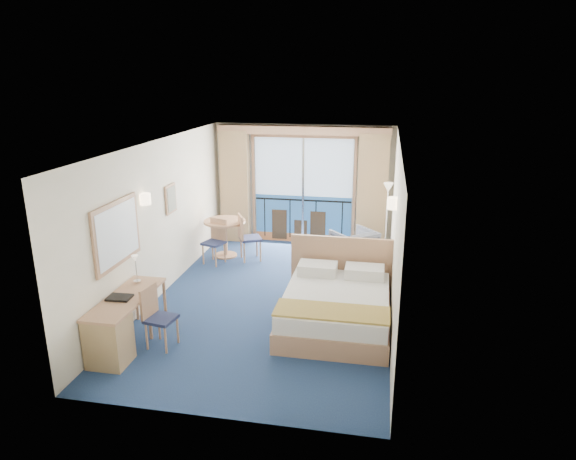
% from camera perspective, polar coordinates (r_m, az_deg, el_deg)
% --- Properties ---
extents(floor, '(6.50, 6.50, 0.00)m').
position_cam_1_polar(floor, '(9.01, -1.66, -7.70)').
color(floor, navy).
rests_on(floor, ground).
extents(room_walls, '(4.04, 6.54, 2.72)m').
position_cam_1_polar(room_walls, '(8.42, -1.76, 3.36)').
color(room_walls, beige).
rests_on(room_walls, ground).
extents(balcony_door, '(2.36, 0.03, 2.52)m').
position_cam_1_polar(balcony_door, '(11.64, 1.66, 4.03)').
color(balcony_door, navy).
rests_on(balcony_door, room_walls).
extents(curtain_left, '(0.65, 0.22, 2.55)m').
position_cam_1_polar(curtain_left, '(11.81, -5.89, 4.78)').
color(curtain_left, tan).
rests_on(curtain_left, room_walls).
extents(curtain_right, '(0.65, 0.22, 2.55)m').
position_cam_1_polar(curtain_right, '(11.33, 9.36, 4.12)').
color(curtain_right, tan).
rests_on(curtain_right, room_walls).
extents(pelmet, '(3.80, 0.25, 0.18)m').
position_cam_1_polar(pelmet, '(11.28, 1.66, 11.01)').
color(pelmet, tan).
rests_on(pelmet, room_walls).
extents(mirror, '(0.05, 1.25, 0.95)m').
position_cam_1_polar(mirror, '(7.81, -18.48, -0.36)').
color(mirror, tan).
rests_on(mirror, room_walls).
extents(wall_print, '(0.04, 0.42, 0.52)m').
position_cam_1_polar(wall_print, '(9.48, -12.89, 3.40)').
color(wall_print, tan).
rests_on(wall_print, room_walls).
extents(sconce_left, '(0.18, 0.18, 0.18)m').
position_cam_1_polar(sconce_left, '(8.49, -15.59, 3.35)').
color(sconce_left, '#FFDFB2').
rests_on(sconce_left, room_walls).
extents(sconce_right, '(0.18, 0.18, 0.18)m').
position_cam_1_polar(sconce_right, '(8.06, 11.60, 2.93)').
color(sconce_right, '#FFDFB2').
rests_on(sconce_right, room_walls).
extents(bed, '(1.78, 2.12, 1.12)m').
position_cam_1_polar(bed, '(8.08, 5.41, -8.37)').
color(bed, tan).
rests_on(bed, ground).
extents(nightstand, '(0.44, 0.42, 0.58)m').
position_cam_1_polar(nightstand, '(9.17, 9.86, -5.51)').
color(nightstand, '#A48257').
rests_on(nightstand, ground).
extents(phone, '(0.18, 0.14, 0.07)m').
position_cam_1_polar(phone, '(9.02, 9.96, -3.68)').
color(phone, silver).
rests_on(phone, nightstand).
extents(armchair, '(1.09, 1.09, 0.71)m').
position_cam_1_polar(armchair, '(10.61, 7.33, -1.83)').
color(armchair, '#474A56').
rests_on(armchair, ground).
extents(floor_lamp, '(0.23, 0.23, 1.63)m').
position_cam_1_polar(floor_lamp, '(10.76, 11.00, 3.11)').
color(floor_lamp, silver).
rests_on(floor_lamp, ground).
extents(desk, '(0.54, 1.57, 0.74)m').
position_cam_1_polar(desk, '(7.47, -18.89, -10.69)').
color(desk, tan).
rests_on(desk, ground).
extents(desk_chair, '(0.45, 0.44, 0.90)m').
position_cam_1_polar(desk_chair, '(7.61, -14.45, -8.94)').
color(desk_chair, '#21284D').
rests_on(desk_chair, ground).
extents(folder, '(0.34, 0.26, 0.03)m').
position_cam_1_polar(folder, '(7.64, -18.21, -7.14)').
color(folder, black).
rests_on(folder, desk).
extents(desk_lamp, '(0.11, 0.11, 0.42)m').
position_cam_1_polar(desk_lamp, '(8.01, -16.59, -3.56)').
color(desk_lamp, silver).
rests_on(desk_lamp, desk).
extents(round_table, '(0.88, 0.88, 0.79)m').
position_cam_1_polar(round_table, '(10.94, -7.03, 0.09)').
color(round_table, tan).
rests_on(round_table, ground).
extents(table_chair_a, '(0.57, 0.57, 0.98)m').
position_cam_1_polar(table_chair_a, '(10.67, -4.65, -0.54)').
color(table_chair_a, '#21284D').
rests_on(table_chair_a, ground).
extents(table_chair_b, '(0.50, 0.51, 0.92)m').
position_cam_1_polar(table_chair_b, '(10.63, -8.02, -0.92)').
color(table_chair_b, '#21284D').
rests_on(table_chair_b, ground).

